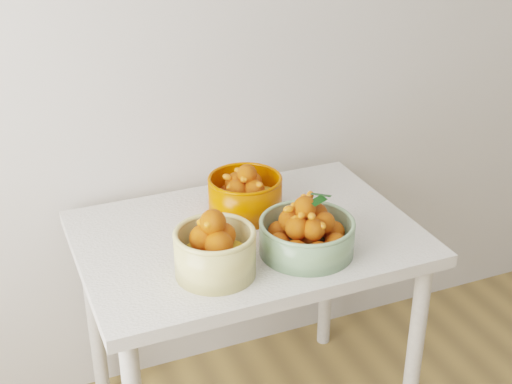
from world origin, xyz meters
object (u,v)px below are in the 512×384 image
bowl_cream (215,250)px  bowl_orange (245,194)px  table (248,260)px  bowl_green (307,233)px

bowl_cream → bowl_orange: size_ratio=1.05×
bowl_orange → table: bearing=-108.9°
bowl_green → bowl_cream: bearing=-178.3°
bowl_green → table: bearing=124.1°
bowl_green → bowl_orange: bowl_green is taller
bowl_cream → table: bearing=46.6°
bowl_cream → bowl_orange: 0.36m
table → bowl_orange: 0.20m
bowl_orange → bowl_green: bearing=-75.7°
table → bowl_green: bowl_green is taller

